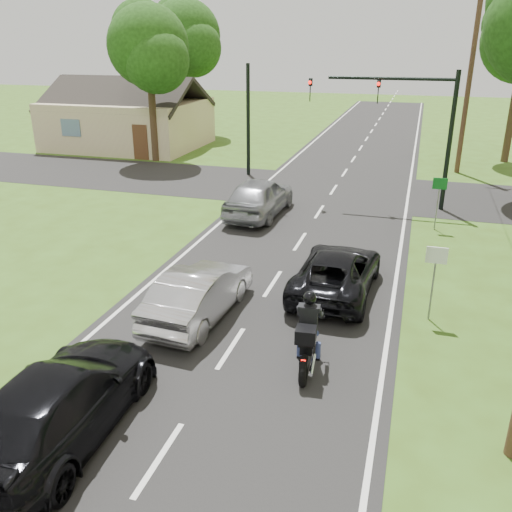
# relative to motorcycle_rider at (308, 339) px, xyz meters

# --- Properties ---
(ground) EXTENTS (140.00, 140.00, 0.00)m
(ground) POSITION_rel_motorcycle_rider_xyz_m (-1.97, 0.26, -0.76)
(ground) COLOR #375217
(ground) RESTS_ON ground
(road) EXTENTS (8.00, 100.00, 0.01)m
(road) POSITION_rel_motorcycle_rider_xyz_m (-1.97, 10.26, -0.75)
(road) COLOR black
(road) RESTS_ON ground
(cross_road) EXTENTS (60.00, 7.00, 0.01)m
(cross_road) POSITION_rel_motorcycle_rider_xyz_m (-1.97, 16.26, -0.75)
(cross_road) COLOR black
(cross_road) RESTS_ON ground
(motorcycle_rider) EXTENTS (0.66, 2.24, 1.93)m
(motorcycle_rider) POSITION_rel_motorcycle_rider_xyz_m (0.00, 0.00, 0.00)
(motorcycle_rider) COLOR black
(motorcycle_rider) RESTS_ON ground
(dark_suv) EXTENTS (2.39, 4.85, 1.32)m
(dark_suv) POSITION_rel_motorcycle_rider_xyz_m (0.01, 4.26, -0.09)
(dark_suv) COLOR black
(dark_suv) RESTS_ON road
(silver_sedan) EXTENTS (1.77, 4.43, 1.43)m
(silver_sedan) POSITION_rel_motorcycle_rider_xyz_m (-3.35, 1.58, -0.03)
(silver_sedan) COLOR #B9B8BD
(silver_sedan) RESTS_ON road
(silver_suv) EXTENTS (2.20, 5.01, 1.68)m
(silver_suv) POSITION_rel_motorcycle_rider_xyz_m (-4.40, 11.02, 0.09)
(silver_suv) COLOR gray
(silver_suv) RESTS_ON road
(dark_car_behind) EXTENTS (2.33, 5.26, 1.50)m
(dark_car_behind) POSITION_rel_motorcycle_rider_xyz_m (-4.03, -3.68, 0.00)
(dark_car_behind) COLOR black
(dark_car_behind) RESTS_ON road
(traffic_signal) EXTENTS (6.38, 0.44, 6.00)m
(traffic_signal) POSITION_rel_motorcycle_rider_xyz_m (1.36, 14.26, 3.38)
(traffic_signal) COLOR black
(traffic_signal) RESTS_ON ground
(signal_pole_far) EXTENTS (0.20, 0.20, 6.00)m
(signal_pole_far) POSITION_rel_motorcycle_rider_xyz_m (-7.17, 18.26, 2.24)
(signal_pole_far) COLOR black
(signal_pole_far) RESTS_ON ground
(utility_pole_far) EXTENTS (1.60, 0.28, 10.00)m
(utility_pole_far) POSITION_rel_motorcycle_rider_xyz_m (4.23, 22.26, 4.33)
(utility_pole_far) COLOR brown
(utility_pole_far) RESTS_ON ground
(sign_white) EXTENTS (0.55, 0.07, 2.12)m
(sign_white) POSITION_rel_motorcycle_rider_xyz_m (2.73, 3.24, 0.84)
(sign_white) COLOR slate
(sign_white) RESTS_ON ground
(sign_green) EXTENTS (0.55, 0.07, 2.12)m
(sign_green) POSITION_rel_motorcycle_rider_xyz_m (2.93, 11.24, 0.84)
(sign_green) COLOR slate
(sign_green) RESTS_ON ground
(tree_left_near) EXTENTS (5.12, 4.96, 9.22)m
(tree_left_near) POSITION_rel_motorcycle_rider_xyz_m (-13.70, 20.04, 5.78)
(tree_left_near) COLOR #332316
(tree_left_near) RESTS_ON ground
(tree_left_far) EXTENTS (5.76, 5.58, 10.14)m
(tree_left_far) POSITION_rel_motorcycle_rider_xyz_m (-15.67, 30.02, 6.38)
(tree_left_far) COLOR #332316
(tree_left_far) RESTS_ON ground
(house) EXTENTS (10.20, 8.00, 4.84)m
(house) POSITION_rel_motorcycle_rider_xyz_m (-17.97, 24.26, 1.01)
(house) COLOR tan
(house) RESTS_ON ground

